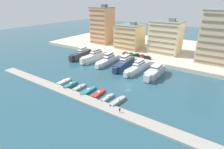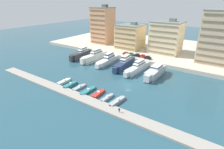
# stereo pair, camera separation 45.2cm
# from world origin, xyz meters

# --- Properties ---
(ground_plane) EXTENTS (400.00, 400.00, 0.00)m
(ground_plane) POSITION_xyz_m (0.00, 0.00, 0.00)
(ground_plane) COLOR #285160
(quay_promenade) EXTENTS (180.00, 70.00, 2.12)m
(quay_promenade) POSITION_xyz_m (0.00, 63.54, 1.06)
(quay_promenade) COLOR beige
(quay_promenade) RESTS_ON ground
(pier_dock) EXTENTS (120.00, 4.47, 0.70)m
(pier_dock) POSITION_xyz_m (0.00, -19.60, 0.35)
(pier_dock) COLOR #9E998E
(pier_dock) RESTS_ON ground
(yacht_charcoal_far_left) EXTENTS (4.57, 19.25, 8.32)m
(yacht_charcoal_far_left) POSITION_xyz_m (-42.92, 16.86, 2.46)
(yacht_charcoal_far_left) COLOR #333338
(yacht_charcoal_far_left) RESTS_ON ground
(yacht_ivory_left) EXTENTS (5.46, 20.90, 8.49)m
(yacht_ivory_left) POSITION_xyz_m (-32.82, 17.44, 2.52)
(yacht_ivory_left) COLOR silver
(yacht_ivory_left) RESTS_ON ground
(yacht_white_mid_left) EXTENTS (4.90, 21.04, 7.77)m
(yacht_white_mid_left) POSITION_xyz_m (-23.21, 17.53, 2.12)
(yacht_white_mid_left) COLOR white
(yacht_white_mid_left) RESTS_ON ground
(yacht_navy_center_left) EXTENTS (5.65, 21.93, 8.22)m
(yacht_navy_center_left) POSITION_xyz_m (-12.34, 17.60, 2.34)
(yacht_navy_center_left) COLOR navy
(yacht_navy_center_left) RESTS_ON ground
(yacht_silver_center) EXTENTS (5.25, 21.93, 7.28)m
(yacht_silver_center) POSITION_xyz_m (-3.91, 16.47, 1.99)
(yacht_silver_center) COLOR silver
(yacht_silver_center) RESTS_ON ground
(yacht_silver_center_right) EXTENTS (5.10, 18.66, 7.08)m
(yacht_silver_center_right) POSITION_xyz_m (5.82, 15.36, 2.20)
(yacht_silver_center_right) COLOR silver
(yacht_silver_center_right) RESTS_ON ground
(motorboat_white_far_left) EXTENTS (1.94, 7.33, 1.36)m
(motorboat_white_far_left) POSITION_xyz_m (-24.77, -13.87, 0.49)
(motorboat_white_far_left) COLOR white
(motorboat_white_far_left) RESTS_ON ground
(motorboat_teal_left) EXTENTS (1.83, 7.47, 1.63)m
(motorboat_teal_left) POSITION_xyz_m (-19.77, -14.74, 0.57)
(motorboat_teal_left) COLOR teal
(motorboat_teal_left) RESTS_ON ground
(motorboat_grey_mid_left) EXTENTS (2.01, 7.02, 1.41)m
(motorboat_grey_mid_left) POSITION_xyz_m (-15.23, -14.18, 0.45)
(motorboat_grey_mid_left) COLOR #9EA3A8
(motorboat_grey_mid_left) RESTS_ON ground
(motorboat_teal_center_left) EXTENTS (2.09, 8.54, 1.47)m
(motorboat_teal_center_left) POSITION_xyz_m (-10.25, -14.37, 0.46)
(motorboat_teal_center_left) COLOR teal
(motorboat_teal_center_left) RESTS_ON ground
(motorboat_red_center) EXTENTS (2.48, 7.41, 1.47)m
(motorboat_red_center) POSITION_xyz_m (-5.56, -13.79, 0.48)
(motorboat_red_center) COLOR red
(motorboat_red_center) RESTS_ON ground
(motorboat_grey_center_right) EXTENTS (1.80, 6.81, 1.40)m
(motorboat_grey_center_right) POSITION_xyz_m (-0.85, -14.37, 0.48)
(motorboat_grey_center_right) COLOR #9EA3A8
(motorboat_grey_center_right) RESTS_ON ground
(motorboat_grey_mid_right) EXTENTS (2.54, 8.29, 1.62)m
(motorboat_grey_mid_right) POSITION_xyz_m (3.60, -14.53, 0.57)
(motorboat_grey_mid_right) COLOR #9EA3A8
(motorboat_grey_mid_right) RESTS_ON ground
(car_red_far_left) EXTENTS (4.21, 2.14, 1.80)m
(car_red_far_left) POSITION_xyz_m (-19.78, 32.25, 3.10)
(car_red_far_left) COLOR red
(car_red_far_left) RESTS_ON quay_promenade
(car_green_left) EXTENTS (4.12, 1.96, 1.80)m
(car_green_left) POSITION_xyz_m (-16.29, 32.35, 3.10)
(car_green_left) COLOR #2D6642
(car_green_left) RESTS_ON quay_promenade
(car_black_mid_left) EXTENTS (4.12, 1.96, 1.80)m
(car_black_mid_left) POSITION_xyz_m (-12.25, 32.65, 3.10)
(car_black_mid_left) COLOR black
(car_black_mid_left) RESTS_ON quay_promenade
(car_red_center_left) EXTENTS (4.17, 2.07, 1.80)m
(car_red_center_left) POSITION_xyz_m (-8.72, 32.86, 3.10)
(car_red_center_left) COLOR red
(car_red_center_left) RESTS_ON quay_promenade
(car_black_center) EXTENTS (4.11, 1.94, 1.80)m
(car_black_center) POSITION_xyz_m (-5.11, 31.88, 3.10)
(car_black_center) COLOR black
(car_black_center) RESTS_ON quay_promenade
(apartment_block_far_left) EXTENTS (14.76, 13.81, 28.44)m
(apartment_block_far_left) POSITION_xyz_m (-51.37, 50.56, 15.41)
(apartment_block_far_left) COLOR tan
(apartment_block_far_left) RESTS_ON quay_promenade
(apartment_block_left) EXTENTS (16.94, 16.12, 18.09)m
(apartment_block_left) POSITION_xyz_m (-26.04, 48.27, 10.22)
(apartment_block_left) COLOR #E0BC84
(apartment_block_left) RESTS_ON quay_promenade
(apartment_block_mid_left) EXTENTS (18.32, 16.03, 21.51)m
(apartment_block_mid_left) POSITION_xyz_m (-1.73, 50.99, 11.92)
(apartment_block_mid_left) COLOR beige
(apartment_block_mid_left) RESTS_ON quay_promenade
(apartment_block_center_left) EXTENTS (16.02, 16.89, 29.30)m
(apartment_block_center_left) POSITION_xyz_m (25.94, 47.75, 15.82)
(apartment_block_center_left) COLOR #C6AD89
(apartment_block_center_left) RESTS_ON quay_promenade
(pedestrian_near_edge) EXTENTS (0.42, 0.52, 1.59)m
(pedestrian_near_edge) POSITION_xyz_m (7.71, -19.67, 1.64)
(pedestrian_near_edge) COLOR #282D3D
(pedestrian_near_edge) RESTS_ON pier_dock
(bollard_west) EXTENTS (0.20, 0.20, 0.61)m
(bollard_west) POSITION_xyz_m (-9.73, -17.61, 1.03)
(bollard_west) COLOR #2D2D33
(bollard_west) RESTS_ON pier_dock
(bollard_west_mid) EXTENTS (0.20, 0.20, 0.61)m
(bollard_west_mid) POSITION_xyz_m (-2.59, -17.61, 1.03)
(bollard_west_mid) COLOR #2D2D33
(bollard_west_mid) RESTS_ON pier_dock
(bollard_east_mid) EXTENTS (0.20, 0.20, 0.61)m
(bollard_east_mid) POSITION_xyz_m (4.55, -17.61, 1.03)
(bollard_east_mid) COLOR #2D2D33
(bollard_east_mid) RESTS_ON pier_dock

